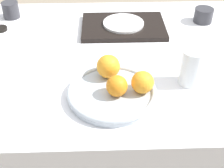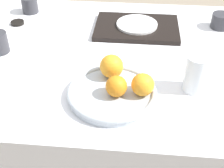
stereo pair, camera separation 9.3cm
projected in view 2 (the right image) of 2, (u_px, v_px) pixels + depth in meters
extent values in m
cube|color=white|center=(100.00, 125.00, 1.40)|extent=(1.37, 0.92, 0.77)
cylinder|color=#B2BCC6|center=(112.00, 94.00, 0.96)|extent=(0.27, 0.27, 0.02)
torus|color=#B2BCC6|center=(112.00, 92.00, 0.95)|extent=(0.28, 0.28, 0.02)
sphere|color=orange|center=(116.00, 86.00, 0.92)|extent=(0.07, 0.07, 0.07)
sphere|color=orange|center=(112.00, 66.00, 1.00)|extent=(0.08, 0.08, 0.08)
sphere|color=orange|center=(143.00, 85.00, 0.93)|extent=(0.07, 0.07, 0.07)
cylinder|color=silver|center=(196.00, 73.00, 0.96)|extent=(0.07, 0.07, 0.12)
cube|color=black|center=(137.00, 28.00, 1.30)|extent=(0.35, 0.24, 0.02)
cylinder|color=white|center=(137.00, 24.00, 1.29)|extent=(0.17, 0.17, 0.01)
cylinder|color=#333338|center=(30.00, 5.00, 1.42)|extent=(0.07, 0.07, 0.07)
cylinder|color=#333338|center=(221.00, 21.00, 1.30)|extent=(0.08, 0.08, 0.06)
cylinder|color=black|center=(17.00, 23.00, 1.34)|extent=(0.06, 0.06, 0.01)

